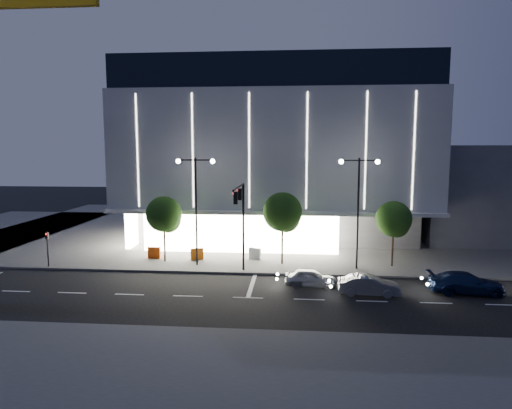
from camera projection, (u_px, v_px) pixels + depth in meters
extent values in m
plane|color=black|center=(221.00, 290.00, 31.55)|extent=(160.00, 160.00, 0.00)
cube|color=#474747|center=(294.00, 229.00, 54.85)|extent=(70.00, 40.00, 0.15)
cube|color=#474747|center=(293.00, 379.00, 19.25)|extent=(70.00, 10.00, 0.15)
cube|color=#4C4C51|center=(278.00, 213.00, 54.78)|extent=(28.00, 21.00, 4.00)
cube|color=gray|center=(278.00, 150.00, 51.87)|extent=(30.00, 25.00, 11.00)
cube|color=black|center=(278.00, 87.00, 51.00)|extent=(29.40, 24.50, 3.00)
cube|color=white|center=(240.00, 233.00, 41.88)|extent=(18.00, 0.40, 3.60)
cube|color=white|center=(144.00, 222.00, 48.03)|extent=(0.40, 10.00, 3.60)
cube|color=gray|center=(272.00, 212.00, 40.38)|extent=(30.00, 2.00, 0.30)
cube|color=white|center=(272.00, 151.00, 39.49)|extent=(24.00, 0.06, 10.00)
cube|color=#4C4C51|center=(478.00, 189.00, 52.47)|extent=(16.00, 20.00, 10.00)
cylinder|color=black|center=(243.00, 228.00, 35.78)|extent=(0.18, 0.18, 7.00)
cylinder|color=black|center=(239.00, 187.00, 32.47)|extent=(0.14, 5.80, 0.14)
cube|color=black|center=(240.00, 194.00, 33.24)|extent=(0.28, 0.18, 0.85)
cube|color=black|center=(236.00, 198.00, 30.87)|extent=(0.28, 0.18, 0.85)
sphere|color=#FF0C0C|center=(238.00, 190.00, 33.21)|extent=(0.14, 0.14, 0.14)
cylinder|color=black|center=(196.00, 213.00, 37.17)|extent=(0.16, 0.16, 9.00)
cylinder|color=black|center=(187.00, 160.00, 36.70)|extent=(1.40, 0.10, 0.10)
cylinder|color=black|center=(204.00, 160.00, 36.58)|extent=(1.40, 0.10, 0.10)
sphere|color=white|center=(178.00, 161.00, 36.77)|extent=(0.36, 0.36, 0.36)
sphere|color=white|center=(213.00, 161.00, 36.54)|extent=(0.36, 0.36, 0.36)
cylinder|color=black|center=(358.00, 215.00, 36.08)|extent=(0.16, 0.16, 9.00)
cylinder|color=black|center=(350.00, 160.00, 35.60)|extent=(1.40, 0.10, 0.10)
cylinder|color=black|center=(369.00, 160.00, 35.49)|extent=(1.40, 0.10, 0.10)
sphere|color=white|center=(341.00, 162.00, 35.68)|extent=(0.36, 0.36, 0.36)
sphere|color=white|center=(378.00, 162.00, 35.44)|extent=(0.36, 0.36, 0.36)
cylinder|color=black|center=(48.00, 250.00, 37.08)|extent=(0.12, 0.12, 3.00)
cube|color=black|center=(47.00, 236.00, 36.93)|extent=(0.22, 0.16, 0.55)
sphere|color=#FF0C0C|center=(46.00, 234.00, 36.80)|extent=(0.10, 0.10, 0.10)
cube|color=gold|center=(8.00, 5.00, 58.45)|extent=(24.00, 0.90, 0.90)
cylinder|color=black|center=(165.00, 241.00, 38.74)|extent=(0.16, 0.16, 3.78)
sphere|color=#1B3F11|center=(164.00, 214.00, 38.45)|extent=(3.02, 3.02, 3.02)
sphere|color=#1B3F11|center=(168.00, 220.00, 38.69)|extent=(2.16, 2.16, 2.16)
sphere|color=#1B3F11|center=(161.00, 218.00, 38.36)|extent=(1.94, 1.94, 1.94)
cylinder|color=black|center=(282.00, 242.00, 37.88)|extent=(0.16, 0.16, 4.06)
sphere|color=#1B3F11|center=(282.00, 212.00, 37.57)|extent=(3.25, 3.25, 3.25)
sphere|color=#1B3F11|center=(286.00, 218.00, 37.82)|extent=(2.32, 2.32, 2.32)
sphere|color=#1B3F11|center=(279.00, 216.00, 37.49)|extent=(2.09, 2.09, 2.09)
cylinder|color=black|center=(393.00, 246.00, 37.15)|extent=(0.16, 0.16, 3.64)
sphere|color=#1B3F11|center=(394.00, 219.00, 36.87)|extent=(2.91, 2.91, 2.91)
sphere|color=#1B3F11|center=(397.00, 225.00, 37.11)|extent=(2.08, 2.08, 2.08)
sphere|color=#1B3F11|center=(391.00, 223.00, 36.78)|extent=(1.87, 1.87, 1.87)
imported|color=#A2A5A9|center=(311.00, 278.00, 32.24)|extent=(3.70, 1.61, 1.24)
imported|color=#95969B|center=(369.00, 285.00, 30.39)|extent=(4.09, 1.58, 1.33)
imported|color=#122147|center=(466.00, 283.00, 30.76)|extent=(4.98, 2.14, 1.43)
cube|color=#E24B0C|center=(154.00, 253.00, 39.90)|extent=(1.11, 0.31, 1.00)
cube|color=#D35B0B|center=(197.00, 254.00, 39.40)|extent=(1.11, 0.66, 1.00)
cube|color=silver|center=(255.00, 254.00, 39.52)|extent=(1.10, 0.68, 1.00)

